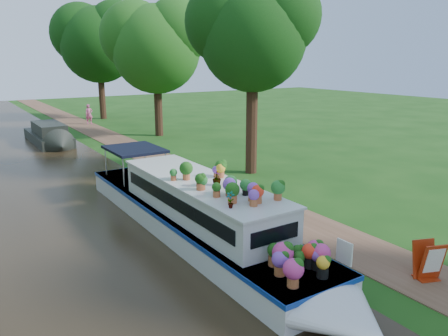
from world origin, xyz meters
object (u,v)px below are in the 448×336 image
at_px(second_boat, 49,135).
at_px(sandwich_board, 428,262).
at_px(plant_boat, 201,213).
at_px(pedestrian_pink, 89,114).

distance_m(second_boat, sandwich_board, 24.17).
xyz_separation_m(plant_boat, sandwich_board, (3.48, -5.21, -0.39)).
distance_m(plant_boat, pedestrian_pink, 26.15).
bearing_deg(pedestrian_pink, second_boat, -119.93).
distance_m(second_boat, pedestrian_pink, 8.56).
bearing_deg(sandwich_board, pedestrian_pink, 109.48).
bearing_deg(second_boat, pedestrian_pink, 56.92).
distance_m(plant_boat, second_boat, 18.65).
bearing_deg(second_boat, sandwich_board, -80.69).
relative_size(plant_boat, pedestrian_pink, 8.25).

